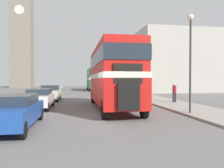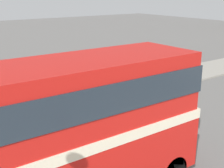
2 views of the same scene
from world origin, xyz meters
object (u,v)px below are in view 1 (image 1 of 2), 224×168
Objects in this scene: street_lamp at (190,48)px; car_parked_mid at (39,98)px; car_parked_far at (51,93)px; church_tower at (22,26)px; car_parked_near at (15,111)px; double_decker_bus at (112,73)px; bus_distant at (94,78)px; pedestrian_walking at (174,91)px.

car_parked_mid is at bearing 155.05° from street_lamp.
church_tower is at bearing 106.81° from car_parked_far.
car_parked_near is at bearing -77.08° from church_tower.
double_decker_bus reaches higher than bus_distant.
pedestrian_walking reaches higher than car_parked_mid.
double_decker_bus is at bearing -9.87° from car_parked_mid.
double_decker_bus is at bearing -69.90° from church_tower.
car_parked_mid is 11.28m from pedestrian_walking.
car_parked_far is 0.13× the size of church_tower.
car_parked_near is at bearing -132.46° from double_decker_bus.
pedestrian_walking is 52.60m from church_tower.
double_decker_bus is 5.59m from car_parked_mid.
church_tower is at bearing 133.19° from bus_distant.
bus_distant reaches higher than car_parked_near.
car_parked_mid is 6.12m from car_parked_far.
church_tower is at bearing 117.49° from pedestrian_walking.
car_parked_mid is 2.59× the size of pedestrian_walking.
car_parked_mid is at bearing 90.53° from car_parked_near.
car_parked_far is 0.74× the size of street_lamp.
bus_distant is 0.31× the size of church_tower.
bus_distant is at bearing 79.75° from car_parked_near.
car_parked_mid is 10.82m from street_lamp.
street_lamp is at bearing -84.02° from bus_distant.
bus_distant is at bearing 73.79° from car_parked_far.
pedestrian_walking is (5.96, 2.49, -1.52)m from double_decker_bus.
bus_distant is at bearing 77.21° from car_parked_mid.
street_lamp is (-1.80, -5.95, 2.89)m from pedestrian_walking.
street_lamp is at bearing -39.65° from double_decker_bus.
street_lamp is at bearing -48.43° from car_parked_far.
street_lamp is (9.37, -4.36, 3.21)m from car_parked_mid.
street_lamp is 0.18× the size of church_tower.
car_parked_far is at bearing 157.76° from pedestrian_walking.
car_parked_near is at bearing -89.47° from car_parked_mid.
street_lamp reaches higher than car_parked_mid.
bus_distant is 21.65m from car_parked_far.
car_parked_far is at bearing -73.19° from church_tower.
church_tower reaches higher than car_parked_far.
pedestrian_walking is at bearing -78.66° from bus_distant.
church_tower is at bearing 110.10° from double_decker_bus.
double_decker_bus reaches higher than car_parked_mid.
car_parked_near is 10.08m from street_lamp.
car_parked_mid is at bearing -171.90° from pedestrian_walking.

